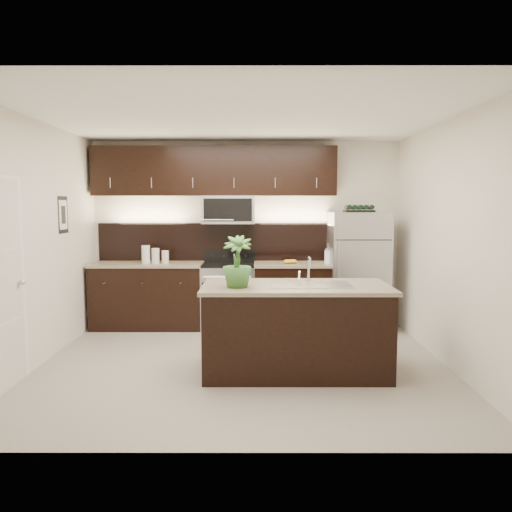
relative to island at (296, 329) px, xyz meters
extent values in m
plane|color=gray|center=(-0.57, 0.26, -0.47)|extent=(4.50, 4.50, 0.00)
cube|color=beige|center=(-0.57, 2.26, 0.88)|extent=(4.50, 0.02, 2.70)
cube|color=beige|center=(-0.57, -1.74, 0.88)|extent=(4.50, 0.02, 2.70)
cube|color=beige|center=(-2.82, 0.26, 0.88)|extent=(0.02, 4.00, 2.70)
cube|color=beige|center=(1.68, 0.26, 0.88)|extent=(0.02, 4.00, 2.70)
cube|color=white|center=(-0.57, 0.26, 2.23)|extent=(4.50, 4.00, 0.02)
cube|color=beige|center=(-2.80, -0.54, 0.54)|extent=(0.04, 0.80, 2.02)
sphere|color=silver|center=(-2.77, -0.22, 0.53)|extent=(0.06, 0.06, 0.06)
cube|color=black|center=(-2.81, 1.01, 1.18)|extent=(0.01, 0.32, 0.46)
cube|color=white|center=(-2.80, 1.01, 1.18)|extent=(0.00, 0.24, 0.36)
cube|color=black|center=(-1.99, 1.95, -0.02)|extent=(1.57, 0.62, 0.90)
cube|color=black|center=(0.14, 1.95, -0.02)|extent=(1.16, 0.62, 0.90)
cube|color=#B2B2B7|center=(-0.82, 1.95, -0.02)|extent=(0.76, 0.62, 0.90)
cube|color=black|center=(-0.82, 1.95, 0.44)|extent=(0.76, 0.60, 0.03)
cube|color=tan|center=(-1.99, 1.95, 0.45)|extent=(1.59, 0.65, 0.04)
cube|color=tan|center=(0.14, 1.95, 0.45)|extent=(1.18, 0.65, 0.04)
cube|color=black|center=(-1.03, 2.25, 0.75)|extent=(3.49, 0.02, 0.56)
cube|color=#B2B2B7|center=(-0.82, 2.06, 1.23)|extent=(0.76, 0.40, 0.40)
cube|color=black|center=(-1.03, 2.10, 1.78)|extent=(3.49, 0.33, 0.70)
cube|color=black|center=(0.00, 0.00, -0.02)|extent=(1.90, 0.90, 0.90)
cube|color=tan|center=(0.00, 0.00, 0.45)|extent=(1.96, 0.96, 0.04)
cube|color=silver|center=(0.15, 0.00, 0.47)|extent=(0.84, 0.50, 0.01)
cylinder|color=silver|center=(0.15, 0.21, 0.59)|extent=(0.03, 0.03, 0.24)
cylinder|color=silver|center=(0.15, 0.14, 0.74)|extent=(0.02, 0.14, 0.02)
cylinder|color=silver|center=(0.15, 0.07, 0.69)|extent=(0.02, 0.02, 0.10)
cube|color=#B2B2B7|center=(1.03, 1.89, 0.36)|extent=(0.80, 0.73, 1.67)
cube|color=black|center=(1.03, 1.89, 1.21)|extent=(0.41, 0.26, 0.03)
cylinder|color=black|center=(0.87, 1.89, 1.26)|extent=(0.07, 0.24, 0.07)
cylinder|color=black|center=(0.95, 1.89, 1.26)|extent=(0.07, 0.24, 0.07)
cylinder|color=black|center=(1.03, 1.89, 1.26)|extent=(0.07, 0.24, 0.07)
cylinder|color=black|center=(1.11, 1.89, 1.26)|extent=(0.07, 0.24, 0.07)
cylinder|color=black|center=(1.19, 1.89, 1.26)|extent=(0.07, 0.24, 0.07)
imported|color=#336428|center=(-0.61, -0.14, 0.73)|extent=(0.30, 0.30, 0.53)
cylinder|color=silver|center=(-2.00, 1.90, 0.60)|extent=(0.12, 0.12, 0.26)
cylinder|color=beige|center=(-1.86, 1.90, 0.58)|extent=(0.11, 0.11, 0.21)
cylinder|color=beige|center=(-1.72, 1.89, 0.56)|extent=(0.10, 0.10, 0.18)
cylinder|color=silver|center=(0.60, 1.90, 0.56)|extent=(0.09, 0.09, 0.19)
cylinder|color=silver|center=(0.60, 1.90, 0.67)|extent=(0.10, 0.10, 0.02)
cylinder|color=silver|center=(0.60, 1.90, 0.71)|extent=(0.01, 0.01, 0.08)
ellipsoid|color=gold|center=(0.00, 1.87, 0.50)|extent=(0.23, 0.20, 0.06)
camera|label=1|loc=(-0.41, -5.16, 1.32)|focal=35.00mm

